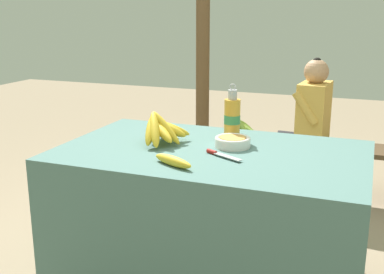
% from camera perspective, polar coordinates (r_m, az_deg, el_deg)
% --- Properties ---
extents(market_counter, '(1.47, 0.90, 0.75)m').
position_cam_1_polar(market_counter, '(2.45, 2.25, -9.96)').
color(market_counter, '#4C706B').
rests_on(market_counter, ground_plane).
extents(banana_bunch_ripe, '(0.21, 0.33, 0.17)m').
position_cam_1_polar(banana_bunch_ripe, '(2.41, -3.69, 1.06)').
color(banana_bunch_ripe, '#4C381E').
rests_on(banana_bunch_ripe, market_counter).
extents(serving_bowl, '(0.18, 0.18, 0.05)m').
position_cam_1_polar(serving_bowl, '(2.37, 4.84, -0.50)').
color(serving_bowl, white).
rests_on(serving_bowl, market_counter).
extents(water_bottle, '(0.08, 0.08, 0.29)m').
position_cam_1_polar(water_bottle, '(2.50, 4.78, 2.29)').
color(water_bottle, gold).
rests_on(water_bottle, market_counter).
extents(loose_banana_front, '(0.22, 0.13, 0.04)m').
position_cam_1_polar(loose_banana_front, '(2.08, -2.27, -2.85)').
color(loose_banana_front, gold).
rests_on(loose_banana_front, market_counter).
extents(knife, '(0.20, 0.12, 0.02)m').
position_cam_1_polar(knife, '(2.22, 3.19, -2.01)').
color(knife, '#BCBCC1').
rests_on(knife, market_counter).
extents(wooden_bench, '(1.80, 0.32, 0.42)m').
position_cam_1_polar(wooden_bench, '(3.80, 12.71, -1.48)').
color(wooden_bench, '#4C3823').
rests_on(wooden_bench, ground_plane).
extents(seated_vendor, '(0.42, 0.40, 1.07)m').
position_cam_1_polar(seated_vendor, '(3.70, 13.45, 2.16)').
color(seated_vendor, '#232328').
rests_on(seated_vendor, ground_plane).
extents(banana_bunch_green, '(0.20, 0.32, 0.15)m').
position_cam_1_polar(banana_bunch_green, '(3.84, 6.09, 1.07)').
color(banana_bunch_green, '#4C381E').
rests_on(banana_bunch_green, wooden_bench).
extents(support_post_near, '(0.12, 0.12, 2.76)m').
position_cam_1_polar(support_post_near, '(4.29, 1.31, 14.58)').
color(support_post_near, brown).
rests_on(support_post_near, ground_plane).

